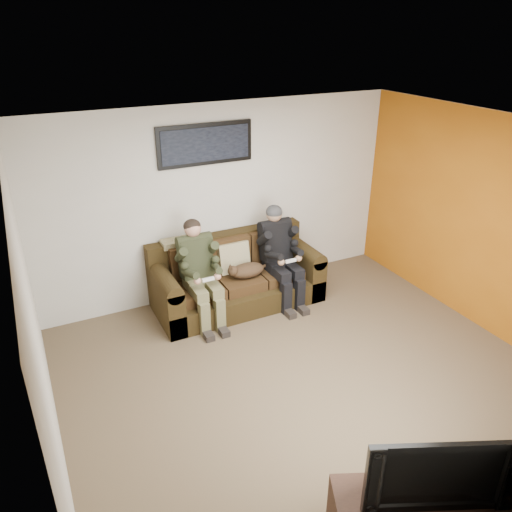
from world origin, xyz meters
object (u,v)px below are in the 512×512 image
person_left (199,267)px  sofa (235,279)px  framed_poster (205,144)px  television (437,465)px  person_right (279,250)px  cat (246,270)px

person_left → sofa: bearing=18.0°
framed_poster → television: bearing=-89.6°
sofa → television: size_ratio=2.09×
person_left → person_right: (1.14, 0.00, 0.00)m
sofa → television: television is taller
person_left → person_right: 1.14m
person_left → framed_poster: (0.37, 0.57, 1.37)m
person_left → framed_poster: framed_poster is taller
person_left → television: person_left is taller
person_right → cat: (-0.50, -0.01, -0.19)m
framed_poster → television: 4.38m
cat → television: size_ratio=0.62×
television → person_right: bearing=102.3°
cat → television: 3.60m
cat → television: (-0.24, -3.58, 0.19)m
framed_poster → television: size_ratio=1.18×
cat → framed_poster: size_ratio=0.53×
person_right → cat: bearing=-178.8°
person_left → person_right: size_ratio=0.99×
person_left → framed_poster: size_ratio=1.04×
sofa → person_right: person_right is taller
cat → framed_poster: bearing=114.9°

